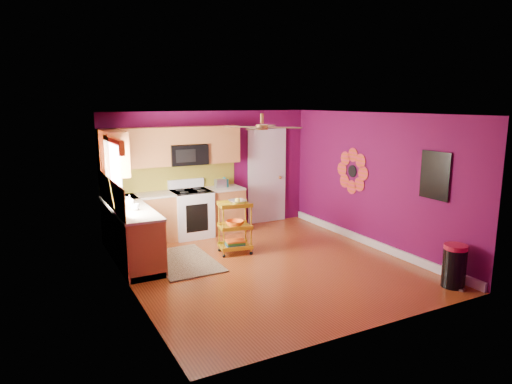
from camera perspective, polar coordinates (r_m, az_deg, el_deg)
ground at (r=7.75m, az=1.42°, el=-9.06°), size 5.00×5.00×0.00m
room_envelope at (r=7.35m, az=1.66°, el=2.99°), size 4.54×5.04×2.52m
lower_cabinets at (r=8.75m, az=-12.21°, el=-3.95°), size 2.81×2.31×0.94m
electric_range at (r=9.29m, az=-8.09°, el=-2.60°), size 0.76×0.66×1.13m
upper_cabinetry at (r=8.87m, az=-12.55°, el=5.22°), size 2.80×2.30×1.26m
left_window at (r=7.57m, az=-17.42°, el=3.51°), size 0.08×1.35×1.08m
panel_door at (r=10.21m, az=1.36°, el=1.87°), size 0.95×0.11×2.15m
right_wall_art at (r=8.42m, az=16.02°, el=2.31°), size 0.04×2.74×1.04m
ceiling_fan at (r=7.45m, az=0.75°, el=8.19°), size 1.01×1.01×0.26m
shag_rug at (r=7.96m, az=-9.00°, el=-8.54°), size 0.98×1.59×0.02m
rolling_cart at (r=8.16m, az=-2.60°, el=-4.16°), size 0.62×0.50×1.01m
trash_can at (r=7.37m, az=23.54°, el=-8.47°), size 0.44×0.44×0.64m
teal_kettle at (r=9.51m, az=-3.97°, el=1.13°), size 0.18×0.18×0.21m
toaster at (r=9.44m, az=-4.47°, el=1.09°), size 0.22×0.15×0.18m
soap_bottle_a at (r=7.94m, az=-15.51°, el=-1.11°), size 0.10×0.10×0.21m
soap_bottle_b at (r=8.02m, az=-15.76°, el=-1.14°), size 0.13×0.13×0.17m
counter_dish at (r=8.45m, az=-16.35°, el=-0.93°), size 0.27×0.27×0.07m
counter_cup at (r=7.71m, az=-14.86°, el=-1.84°), size 0.13×0.13×0.11m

